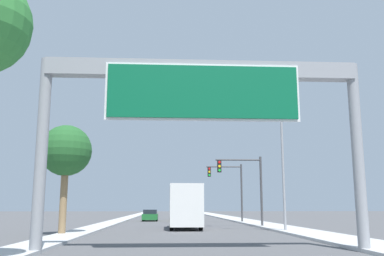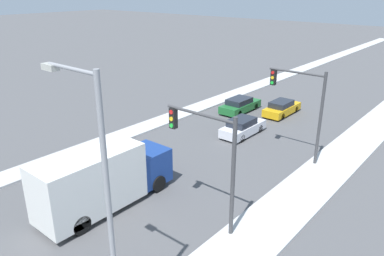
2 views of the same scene
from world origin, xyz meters
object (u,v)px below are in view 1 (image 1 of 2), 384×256
car_far_left (178,215)px  truck_box_primary (185,207)px  car_near_right (180,216)px  street_lamp_right (278,154)px  palm_tree_background (66,152)px  car_mid_right (150,216)px  traffic_light_near_intersection (246,179)px  sign_gantry (203,99)px  traffic_light_mid_block (231,183)px

car_far_left → truck_box_primary: truck_box_primary is taller
car_near_right → street_lamp_right: bearing=-70.5°
palm_tree_background → car_mid_right: bearing=80.5°
truck_box_primary → traffic_light_near_intersection: bearing=23.5°
sign_gantry → street_lamp_right: street_lamp_right is taller
truck_box_primary → traffic_light_near_intersection: (5.47, 2.38, 2.35)m
car_mid_right → truck_box_primary: size_ratio=0.59×
traffic_light_near_intersection → palm_tree_background: (-13.36, -9.80, 1.11)m
car_far_left → traffic_light_near_intersection: size_ratio=0.74×
sign_gantry → car_near_right: sign_gantry is taller
car_far_left → street_lamp_right: 26.43m
traffic_light_near_intersection → palm_tree_background: bearing=-143.7°
sign_gantry → street_lamp_right: 14.70m
sign_gantry → car_near_right: (0.00, 31.59, -5.50)m
sign_gantry → street_lamp_right: bearing=63.6°
car_far_left → traffic_light_near_intersection: bearing=-73.3°
sign_gantry → palm_tree_background: sign_gantry is taller
sign_gantry → car_mid_right: bearing=95.5°
street_lamp_right → car_near_right: bearing=109.5°
car_far_left → street_lamp_right: (6.53, -25.16, 4.82)m
truck_box_primary → sign_gantry: bearing=-90.0°
car_near_right → traffic_light_near_intersection: (5.47, -11.48, 3.41)m
car_mid_right → palm_tree_background: 26.99m
car_mid_right → street_lamp_right: street_lamp_right is taller
car_near_right → truck_box_primary: bearing=-90.0°
car_far_left → truck_box_primary: (0.00, -20.57, 1.09)m
car_far_left → traffic_light_mid_block: traffic_light_mid_block is taller
traffic_light_mid_block → car_far_left: bearing=124.0°
car_far_left → palm_tree_background: size_ratio=0.66×
car_mid_right → street_lamp_right: size_ratio=0.50×
car_mid_right → street_lamp_right: bearing=-66.8°
sign_gantry → truck_box_primary: bearing=90.0°
truck_box_primary → traffic_light_mid_block: 13.79m
car_far_left → palm_tree_background: (-7.90, -28.00, 4.56)m
sign_gantry → traffic_light_near_intersection: sign_gantry is taller
sign_gantry → traffic_light_near_intersection: size_ratio=2.19×
traffic_light_mid_block → palm_tree_background: palm_tree_background is taller
car_far_left → traffic_light_near_intersection: 19.31m
car_near_right → truck_box_primary: truck_box_primary is taller
traffic_light_near_intersection → traffic_light_mid_block: traffic_light_mid_block is taller
car_near_right → traffic_light_mid_block: traffic_light_mid_block is taller
traffic_light_mid_block → street_lamp_right: size_ratio=0.69×
sign_gantry → car_far_left: sign_gantry is taller
truck_box_primary → traffic_light_mid_block: bearing=65.9°
sign_gantry → traffic_light_mid_block: size_ratio=2.09×
car_far_left → traffic_light_mid_block: size_ratio=0.71×
truck_box_primary → traffic_light_near_intersection: size_ratio=1.31×
traffic_light_near_intersection → truck_box_primary: bearing=-156.5°
car_mid_right → car_near_right: (3.50, -4.95, 0.03)m
sign_gantry → car_mid_right: size_ratio=2.85×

